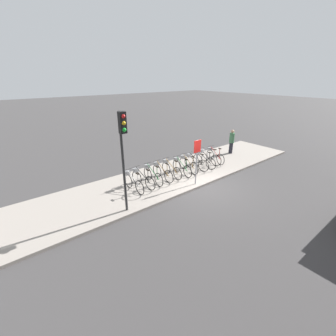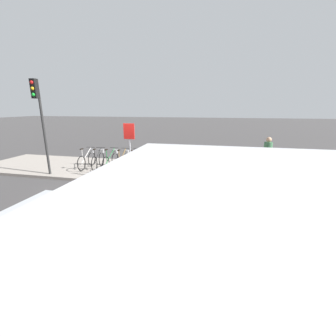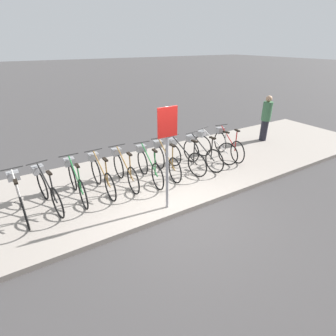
# 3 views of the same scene
# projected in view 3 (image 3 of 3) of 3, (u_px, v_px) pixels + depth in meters

# --- Properties ---
(ground_plane) EXTENTS (120.00, 120.00, 0.00)m
(ground_plane) POSITION_uv_depth(u_px,v_px,m) (182.00, 215.00, 5.88)
(ground_plane) COLOR #423F3F
(sidewalk) EXTENTS (17.29, 3.75, 0.12)m
(sidewalk) POSITION_uv_depth(u_px,v_px,m) (144.00, 179.00, 7.30)
(sidewalk) COLOR #9E9389
(sidewalk) RESTS_ON ground_plane
(parked_bicycle_0) EXTENTS (0.46, 1.67, 1.03)m
(parked_bicycle_0) POSITION_uv_depth(u_px,v_px,m) (19.00, 197.00, 5.53)
(parked_bicycle_0) COLOR black
(parked_bicycle_0) RESTS_ON sidewalk
(parked_bicycle_1) EXTENTS (0.46, 1.66, 1.03)m
(parked_bicycle_1) POSITION_uv_depth(u_px,v_px,m) (47.00, 188.00, 5.83)
(parked_bicycle_1) COLOR black
(parked_bicycle_1) RESTS_ON sidewalk
(parked_bicycle_2) EXTENTS (0.46, 1.67, 1.03)m
(parked_bicycle_2) POSITION_uv_depth(u_px,v_px,m) (76.00, 180.00, 6.18)
(parked_bicycle_2) COLOR black
(parked_bicycle_2) RESTS_ON sidewalk
(parked_bicycle_3) EXTENTS (0.46, 1.67, 1.03)m
(parked_bicycle_3) POSITION_uv_depth(u_px,v_px,m) (101.00, 174.00, 6.46)
(parked_bicycle_3) COLOR black
(parked_bicycle_3) RESTS_ON sidewalk
(parked_bicycle_4) EXTENTS (0.46, 1.67, 1.03)m
(parked_bicycle_4) POSITION_uv_depth(u_px,v_px,m) (124.00, 168.00, 6.76)
(parked_bicycle_4) COLOR black
(parked_bicycle_4) RESTS_ON sidewalk
(parked_bicycle_5) EXTENTS (0.46, 1.67, 1.03)m
(parked_bicycle_5) POSITION_uv_depth(u_px,v_px,m) (148.00, 165.00, 6.96)
(parked_bicycle_5) COLOR black
(parked_bicycle_5) RESTS_ON sidewalk
(parked_bicycle_6) EXTENTS (0.46, 1.67, 1.03)m
(parked_bicycle_6) POSITION_uv_depth(u_px,v_px,m) (165.00, 159.00, 7.29)
(parked_bicycle_6) COLOR black
(parked_bicycle_6) RESTS_ON sidewalk
(parked_bicycle_7) EXTENTS (0.50, 1.65, 1.03)m
(parked_bicycle_7) POSITION_uv_depth(u_px,v_px,m) (182.00, 156.00, 7.51)
(parked_bicycle_7) COLOR black
(parked_bicycle_7) RESTS_ON sidewalk
(parked_bicycle_8) EXTENTS (0.46, 1.66, 1.03)m
(parked_bicycle_8) POSITION_uv_depth(u_px,v_px,m) (200.00, 152.00, 7.77)
(parked_bicycle_8) COLOR black
(parked_bicycle_8) RESTS_ON sidewalk
(parked_bicycle_9) EXTENTS (0.56, 1.63, 1.03)m
(parked_bicycle_9) POSITION_uv_depth(u_px,v_px,m) (212.00, 146.00, 8.20)
(parked_bicycle_9) COLOR black
(parked_bicycle_9) RESTS_ON sidewalk
(parked_bicycle_10) EXTENTS (0.46, 1.66, 1.03)m
(parked_bicycle_10) POSITION_uv_depth(u_px,v_px,m) (227.00, 143.00, 8.43)
(parked_bicycle_10) COLOR black
(parked_bicycle_10) RESTS_ON sidewalk
(pedestrian) EXTENTS (0.34, 0.34, 1.67)m
(pedestrian) POSITION_uv_depth(u_px,v_px,m) (266.00, 117.00, 9.65)
(pedestrian) COLOR #23232D
(pedestrian) RESTS_ON sidewalk
(sign_post) EXTENTS (0.44, 0.07, 2.29)m
(sign_post) POSITION_uv_depth(u_px,v_px,m) (167.00, 143.00, 5.28)
(sign_post) COLOR #99999E
(sign_post) RESTS_ON sidewalk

